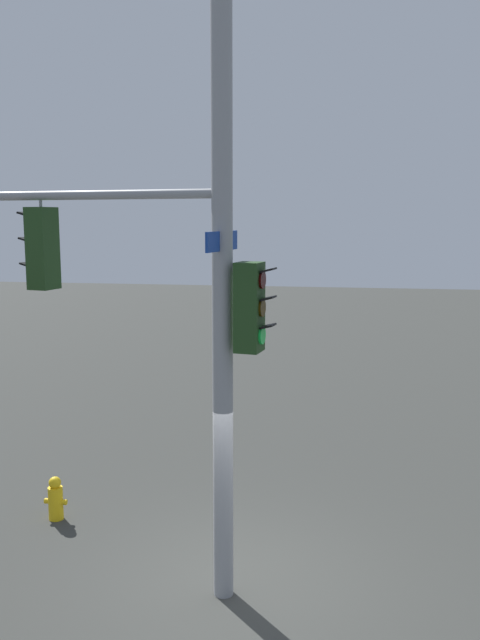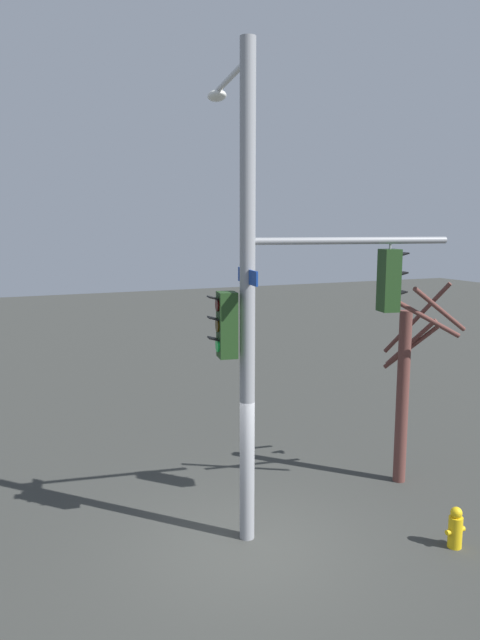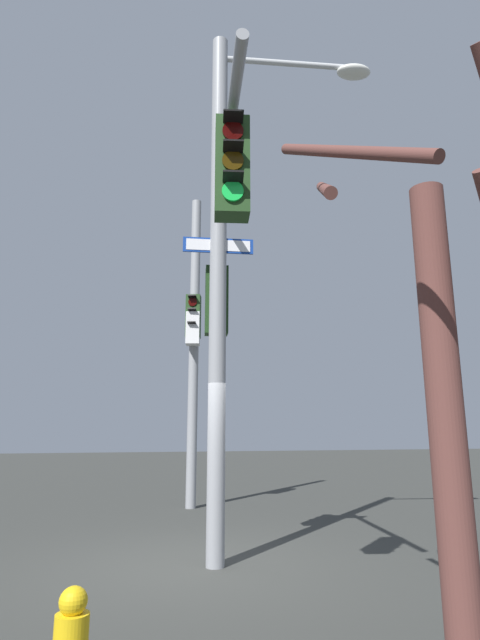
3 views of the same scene
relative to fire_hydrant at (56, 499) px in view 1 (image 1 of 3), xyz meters
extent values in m
plane|color=#353632|center=(3.30, -1.40, -0.34)|extent=(80.00, 80.00, 0.00)
cylinder|color=gray|center=(3.15, -1.71, 3.85)|extent=(0.26, 0.26, 8.38)
cylinder|color=gray|center=(1.35, -1.42, 4.87)|extent=(3.63, 0.70, 0.12)
cube|color=#1E3D19|center=(0.61, -1.30, 4.17)|extent=(0.36, 0.41, 1.10)
cylinder|color=#2F0403|center=(0.44, -1.27, 4.51)|extent=(0.07, 0.22, 0.22)
cube|color=black|center=(0.37, -1.25, 4.63)|extent=(0.20, 0.24, 0.06)
cylinder|color=#352504|center=(0.44, -1.27, 4.17)|extent=(0.07, 0.22, 0.22)
cube|color=black|center=(0.37, -1.25, 4.29)|extent=(0.20, 0.24, 0.06)
cylinder|color=#19D147|center=(0.44, -1.27, 3.83)|extent=(0.07, 0.22, 0.22)
cube|color=black|center=(0.37, -1.25, 3.95)|extent=(0.20, 0.24, 0.06)
cylinder|color=gray|center=(0.61, -1.30, 4.80)|extent=(0.04, 0.04, 0.15)
cube|color=#1E3D19|center=(3.50, -1.77, 3.50)|extent=(0.35, 0.40, 1.10)
cylinder|color=#2F0403|center=(3.66, -1.79, 3.84)|extent=(0.07, 0.22, 0.22)
cube|color=black|center=(3.73, -1.80, 3.96)|extent=(0.19, 0.23, 0.06)
cylinder|color=#352504|center=(3.66, -1.79, 3.50)|extent=(0.07, 0.22, 0.22)
cube|color=black|center=(3.73, -1.80, 3.62)|extent=(0.19, 0.23, 0.06)
cylinder|color=#19D147|center=(3.66, -1.79, 3.16)|extent=(0.07, 0.22, 0.22)
cube|color=black|center=(3.73, -1.80, 3.28)|extent=(0.19, 0.23, 0.06)
cube|color=navy|center=(3.15, -1.71, 4.30)|extent=(0.19, 1.09, 0.24)
cube|color=white|center=(3.13, -1.71, 4.30)|extent=(0.15, 0.99, 0.18)
cylinder|color=yellow|center=(0.00, 0.00, -0.07)|extent=(0.24, 0.24, 0.55)
sphere|color=yellow|center=(0.00, 0.00, 0.29)|extent=(0.20, 0.20, 0.20)
cylinder|color=yellow|center=(-0.14, 0.00, -0.04)|extent=(0.10, 0.09, 0.09)
cylinder|color=yellow|center=(0.14, 0.00, -0.04)|extent=(0.10, 0.09, 0.09)
camera|label=1|loc=(4.72, -9.70, 4.57)|focal=37.29mm
camera|label=2|loc=(7.16, 7.23, 5.14)|focal=33.36mm
camera|label=3|loc=(-4.06, -0.14, 1.46)|focal=28.10mm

